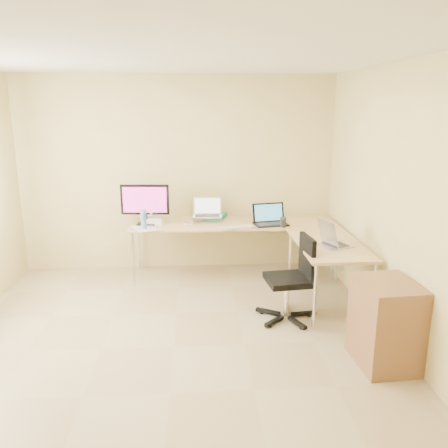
{
  "coord_description": "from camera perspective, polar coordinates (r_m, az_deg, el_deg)",
  "views": [
    {
      "loc": [
        0.22,
        -3.89,
        2.2
      ],
      "look_at": [
        0.55,
        1.1,
        0.9
      ],
      "focal_mm": 36.62,
      "sensor_mm": 36.0,
      "label": 1
    }
  ],
  "objects": [
    {
      "name": "laptop_center",
      "position": [
        5.96,
        -2.11,
        2.05
      ],
      "size": [
        0.39,
        0.31,
        0.24
      ],
      "primitive_type": "cube",
      "rotation": [
        0.0,
        0.0,
        -0.05
      ],
      "color": "silver",
      "rests_on": "desk_main"
    },
    {
      "name": "wall_front",
      "position": [
        1.89,
        -10.39,
        -14.25
      ],
      "size": [
        4.5,
        0.0,
        4.5
      ],
      "primitive_type": "plane",
      "rotation": [
        -1.57,
        0.0,
        0.0
      ],
      "color": "tan",
      "rests_on": "ground"
    },
    {
      "name": "wall_right",
      "position": [
        4.41,
        21.53,
        1.77
      ],
      "size": [
        0.0,
        4.5,
        4.5
      ],
      "primitive_type": "plane",
      "rotation": [
        1.57,
        0.0,
        -1.57
      ],
      "color": "tan",
      "rests_on": "ground"
    },
    {
      "name": "mouse",
      "position": [
        5.68,
        3.33,
        -0.28
      ],
      "size": [
        0.1,
        0.07,
        0.04
      ],
      "primitive_type": "ellipsoid",
      "rotation": [
        0.0,
        0.0,
        0.06
      ],
      "color": "silver",
      "rests_on": "desk_main"
    },
    {
      "name": "wall_back",
      "position": [
        6.21,
        -5.8,
        6.17
      ],
      "size": [
        4.5,
        0.0,
        4.5
      ],
      "primitive_type": "plane",
      "rotation": [
        1.57,
        0.0,
        0.0
      ],
      "color": "tan",
      "rests_on": "ground"
    },
    {
      "name": "laptop_black",
      "position": [
        5.81,
        5.88,
        1.18
      ],
      "size": [
        0.47,
        0.38,
        0.26
      ],
      "primitive_type": "cube",
      "rotation": [
        0.0,
        0.0,
        0.19
      ],
      "color": "black",
      "rests_on": "desk_main"
    },
    {
      "name": "monitor",
      "position": [
        5.84,
        -9.81,
        2.4
      ],
      "size": [
        0.62,
        0.24,
        0.52
      ],
      "primitive_type": "cube",
      "rotation": [
        0.0,
        0.0,
        -0.07
      ],
      "color": "black",
      "rests_on": "desk_main"
    },
    {
      "name": "keyboard",
      "position": [
        5.66,
        1.45,
        -0.4
      ],
      "size": [
        0.4,
        0.22,
        0.02
      ],
      "primitive_type": "cube",
      "rotation": [
        0.0,
        0.0,
        0.32
      ],
      "color": "silver",
      "rests_on": "desk_main"
    },
    {
      "name": "cabinet",
      "position": [
        4.27,
        19.5,
        -11.86
      ],
      "size": [
        0.5,
        0.6,
        0.79
      ],
      "primitive_type": "cube",
      "rotation": [
        0.0,
        0.0,
        0.06
      ],
      "color": "#A75D3B",
      "rests_on": "ground"
    },
    {
      "name": "water_bottle",
      "position": [
        5.64,
        -9.99,
        0.52
      ],
      "size": [
        0.08,
        0.08,
        0.24
      ],
      "primitive_type": "cylinder",
      "rotation": [
        0.0,
        0.0,
        0.22
      ],
      "color": "#4C79BB",
      "rests_on": "desk_main"
    },
    {
      "name": "floor",
      "position": [
        4.48,
        -6.33,
        -14.97
      ],
      "size": [
        4.5,
        4.5,
        0.0
      ],
      "primitive_type": "plane",
      "color": "tan",
      "rests_on": "ground"
    },
    {
      "name": "papers",
      "position": [
        5.72,
        -9.89,
        -0.51
      ],
      "size": [
        0.35,
        0.41,
        0.01
      ],
      "primitive_type": "cube",
      "rotation": [
        0.0,
        0.0,
        0.36
      ],
      "color": "silver",
      "rests_on": "desk_main"
    },
    {
      "name": "ceiling",
      "position": [
        3.92,
        -7.46,
        20.31
      ],
      "size": [
        4.5,
        4.5,
        0.0
      ],
      "primitive_type": "plane",
      "rotation": [
        3.14,
        0.0,
        0.0
      ],
      "color": "white",
      "rests_on": "ground"
    },
    {
      "name": "book_stack",
      "position": [
        6.12,
        -1.14,
        0.94
      ],
      "size": [
        0.35,
        0.4,
        0.06
      ],
      "primitive_type": "cube",
      "rotation": [
        0.0,
        0.0,
        -0.34
      ],
      "color": "teal",
      "rests_on": "desk_main"
    },
    {
      "name": "mug",
      "position": [
        5.94,
        -8.45,
        0.58
      ],
      "size": [
        0.13,
        0.13,
        0.1
      ],
      "primitive_type": "imported",
      "rotation": [
        0.0,
        0.0,
        -0.27
      ],
      "color": "white",
      "rests_on": "desk_main"
    },
    {
      "name": "office_chair",
      "position": [
        4.82,
        7.89,
        -6.23
      ],
      "size": [
        0.6,
        0.6,
        0.91
      ],
      "primitive_type": "cube",
      "rotation": [
        0.0,
        0.0,
        0.11
      ],
      "color": "black",
      "rests_on": "ground"
    },
    {
      "name": "black_cup",
      "position": [
        5.73,
        7.37,
        0.23
      ],
      "size": [
        0.07,
        0.07,
        0.13
      ],
      "primitive_type": "cylinder",
      "rotation": [
        0.0,
        0.0,
        0.02
      ],
      "color": "black",
      "rests_on": "desk_main"
    },
    {
      "name": "desk_main",
      "position": [
        6.05,
        1.19,
        -3.09
      ],
      "size": [
        2.65,
        0.7,
        0.73
      ],
      "primitive_type": "cube",
      "color": "tan",
      "rests_on": "ground"
    },
    {
      "name": "cd_stack",
      "position": [
        5.83,
        -4.47,
        0.09
      ],
      "size": [
        0.15,
        0.15,
        0.03
      ],
      "primitive_type": "cylinder",
      "rotation": [
        0.0,
        0.0,
        0.09
      ],
      "color": "silver",
      "rests_on": "desk_main"
    },
    {
      "name": "desk_fan",
      "position": [
        5.93,
        -9.7,
        1.55
      ],
      "size": [
        0.32,
        0.32,
        0.31
      ],
      "primitive_type": "cylinder",
      "rotation": [
        0.0,
        0.0,
        -0.37
      ],
      "color": "white",
      "rests_on": "desk_main"
    },
    {
      "name": "white_box",
      "position": [
        5.91,
        -8.61,
        0.37
      ],
      "size": [
        0.22,
        0.18,
        0.07
      ],
      "primitive_type": "cube",
      "rotation": [
        0.0,
        0.0,
        -0.16
      ],
      "color": "white",
      "rests_on": "desk_main"
    },
    {
      "name": "laptop_return",
      "position": [
        5.05,
        13.83,
        -1.4
      ],
      "size": [
        0.44,
        0.39,
        0.24
      ],
      "primitive_type": "cube",
      "rotation": [
        0.0,
        0.0,
        1.96
      ],
      "color": "silver",
      "rests_on": "desk_return"
    },
    {
      "name": "desk_return",
      "position": [
        5.29,
        12.77,
        -6.09
      ],
      "size": [
        0.7,
        1.3,
        0.73
      ],
      "primitive_type": "cube",
      "color": "tan",
      "rests_on": "ground"
    }
  ]
}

